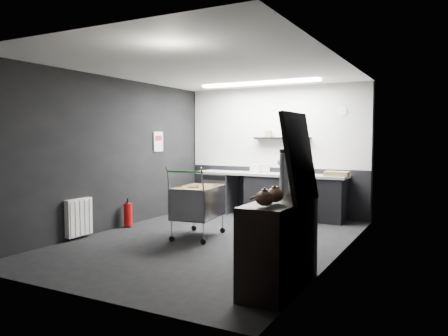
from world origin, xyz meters
The scene contains 22 objects.
floor centered at (0.00, 0.00, 0.00)m, with size 5.50×5.50×0.00m, color black.
ceiling centered at (0.00, 0.00, 2.70)m, with size 5.50×5.50×0.00m, color white.
wall_back centered at (0.00, 2.75, 1.35)m, with size 5.50×5.50×0.00m, color black.
wall_front centered at (0.00, -2.75, 1.35)m, with size 5.50×5.50×0.00m, color black.
wall_left centered at (-2.00, 0.00, 1.35)m, with size 5.50×5.50×0.00m, color black.
wall_right centered at (2.00, 0.00, 1.35)m, with size 5.50×5.50×0.00m, color black.
kitchen_wall_panel centered at (0.00, 2.73, 1.85)m, with size 3.95×0.02×1.70m, color silver.
dado_panel centered at (0.00, 2.73, 0.50)m, with size 3.95×0.02×1.00m, color black.
floating_shelf centered at (0.20, 2.62, 1.62)m, with size 1.20×0.22×0.04m, color black.
wall_clock centered at (1.40, 2.72, 2.15)m, with size 0.20×0.20×0.03m, color white.
poster centered at (-1.98, 1.30, 1.55)m, with size 0.02×0.30×0.40m, color silver.
poster_red_band centered at (-1.98, 1.30, 1.62)m, with size 0.01×0.22×0.10m, color #B42416.
radiator centered at (-1.94, -0.90, 0.35)m, with size 0.10×0.50×0.60m, color white.
ceiling_strip centered at (0.00, 1.85, 2.67)m, with size 2.40×0.20×0.04m, color white.
prep_counter centered at (0.14, 2.42, 0.46)m, with size 3.20×0.61×0.90m.
person centered at (0.68, 1.97, 0.88)m, with size 0.64×0.42×1.76m, color #BAAF93.
shopping_cart centered at (-0.31, 0.10, 0.54)m, with size 0.75×1.11×1.13m.
sideboard centered at (1.75, -1.53, 0.60)m, with size 0.54×1.27×1.90m.
fire_extinguisher centered at (-1.85, 0.19, 0.25)m, with size 0.15×0.15×0.51m.
cardboard_box centered at (1.40, 2.37, 0.94)m, with size 0.44×0.34×0.09m, color #90744C.
pink_tub centered at (-0.09, 2.42, 1.00)m, with size 0.19×0.19×0.19m, color silver.
white_container centered at (-0.28, 2.37, 0.99)m, with size 0.20×0.16×0.18m, color white.
Camera 1 is at (3.39, -5.93, 1.63)m, focal length 35.00 mm.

